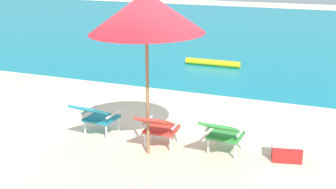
{
  "coord_description": "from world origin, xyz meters",
  "views": [
    {
      "loc": [
        2.83,
        -6.76,
        3.1
      ],
      "look_at": [
        0.0,
        0.29,
        0.75
      ],
      "focal_mm": 48.94,
      "sensor_mm": 36.0,
      "label": 1
    }
  ],
  "objects_px": {
    "lounge_chair_center": "(158,126)",
    "lounge_chair_left": "(96,115)",
    "cooler_box": "(287,150)",
    "swim_buoy": "(213,63)",
    "lounge_chair_right": "(223,132)",
    "beach_umbrella_center": "(146,13)"
  },
  "relations": [
    {
      "from": "lounge_chair_left",
      "to": "lounge_chair_right",
      "type": "height_order",
      "value": "same"
    },
    {
      "from": "swim_buoy",
      "to": "lounge_chair_center",
      "type": "distance_m",
      "value": 5.99
    },
    {
      "from": "lounge_chair_center",
      "to": "cooler_box",
      "type": "xyz_separation_m",
      "value": [
        2.03,
        0.35,
        -0.24
      ]
    },
    {
      "from": "lounge_chair_center",
      "to": "lounge_chair_right",
      "type": "distance_m",
      "value": 1.05
    },
    {
      "from": "lounge_chair_left",
      "to": "cooler_box",
      "type": "xyz_separation_m",
      "value": [
        3.25,
        0.26,
        -0.24
      ]
    },
    {
      "from": "lounge_chair_left",
      "to": "lounge_chair_center",
      "type": "relative_size",
      "value": 0.98
    },
    {
      "from": "cooler_box",
      "to": "lounge_chair_center",
      "type": "bearing_deg",
      "value": -170.24
    },
    {
      "from": "lounge_chair_left",
      "to": "cooler_box",
      "type": "relative_size",
      "value": 1.69
    },
    {
      "from": "lounge_chair_left",
      "to": "lounge_chair_center",
      "type": "xyz_separation_m",
      "value": [
        1.22,
        -0.09,
        0.0
      ]
    },
    {
      "from": "lounge_chair_center",
      "to": "lounge_chair_left",
      "type": "bearing_deg",
      "value": 175.88
    },
    {
      "from": "lounge_chair_right",
      "to": "lounge_chair_left",
      "type": "bearing_deg",
      "value": -178.75
    },
    {
      "from": "lounge_chair_center",
      "to": "cooler_box",
      "type": "distance_m",
      "value": 2.07
    },
    {
      "from": "beach_umbrella_center",
      "to": "swim_buoy",
      "type": "bearing_deg",
      "value": 96.96
    },
    {
      "from": "lounge_chair_center",
      "to": "beach_umbrella_center",
      "type": "height_order",
      "value": "beach_umbrella_center"
    },
    {
      "from": "swim_buoy",
      "to": "lounge_chair_right",
      "type": "bearing_deg",
      "value": -72.06
    },
    {
      "from": "lounge_chair_right",
      "to": "cooler_box",
      "type": "relative_size",
      "value": 1.7
    },
    {
      "from": "lounge_chair_center",
      "to": "cooler_box",
      "type": "height_order",
      "value": "lounge_chair_center"
    },
    {
      "from": "lounge_chair_right",
      "to": "beach_umbrella_center",
      "type": "xyz_separation_m",
      "value": [
        -1.12,
        -0.38,
        1.86
      ]
    },
    {
      "from": "lounge_chair_right",
      "to": "beach_umbrella_center",
      "type": "distance_m",
      "value": 2.2
    },
    {
      "from": "lounge_chair_center",
      "to": "lounge_chair_right",
      "type": "relative_size",
      "value": 1.02
    },
    {
      "from": "swim_buoy",
      "to": "cooler_box",
      "type": "bearing_deg",
      "value": -62.86
    },
    {
      "from": "swim_buoy",
      "to": "lounge_chair_right",
      "type": "distance_m",
      "value": 6.09
    }
  ]
}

